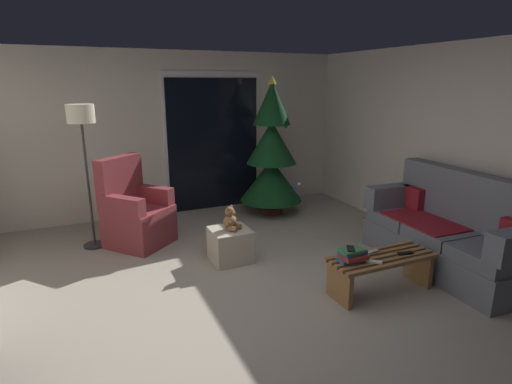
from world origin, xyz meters
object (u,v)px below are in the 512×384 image
Objects in this scene: remote_white at (374,262)px; remote_graphite at (363,254)px; remote_black at (405,253)px; armchair at (136,214)px; cell_phone at (351,249)px; coffee_table at (381,268)px; teddy_bear_chestnut at (231,220)px; couch at (449,234)px; ottoman at (230,245)px; remote_silver at (372,252)px; christmas_tree at (271,155)px; floor_lamp at (82,128)px; book_stack at (352,255)px.

remote_white is 1.00× the size of remote_graphite.
remote_black is 0.14× the size of armchair.
coffee_table is at bearing 28.31° from cell_phone.
armchair is at bearing 133.40° from teddy_bear_chestnut.
remote_black is (-0.82, -0.20, -0.01)m from couch.
couch is 0.85m from remote_black.
ottoman is (0.92, -0.98, -0.21)m from armchair.
remote_black is at bearing -40.14° from remote_white.
remote_silver is 0.36m from cell_phone.
coffee_table is at bearing -172.50° from couch.
remote_white is 2.87m from christmas_tree.
coffee_table is 7.05× the size of remote_white.
christmas_tree is (0.29, 2.80, 0.54)m from remote_white.
remote_graphite is at bearing -49.25° from armchair.
ottoman is (-1.11, 1.30, -0.06)m from coffee_table.
cell_phone is at bearing 92.61° from remote_black.
remote_graphite is at bearing 77.86° from remote_black.
floor_lamp is (-3.61, 2.27, 1.11)m from couch.
remote_silver is at bearing -47.56° from armchair.
floor_lamp is at bearing 142.22° from teddy_bear_chestnut.
couch is at bearing 4.86° from book_stack.
teddy_bear_chestnut is (-1.06, 1.20, 0.11)m from remote_silver.
remote_silver is 0.55× the size of teddy_bear_chestnut.
remote_white is 0.07× the size of christmas_tree.
floor_lamp is 2.24m from ottoman.
remote_silver reaches higher than coffee_table.
cell_phone is at bearing 73.58° from remote_graphite.
ottoman is 1.54× the size of teddy_bear_chestnut.
remote_silver and remote_white have the same top height.
couch reaches higher than teddy_bear_chestnut.
armchair reaches higher than book_stack.
cell_phone is (-1.43, -0.12, 0.12)m from couch.
cell_phone is (-0.33, -0.08, 0.12)m from remote_silver.
remote_graphite is 1.08× the size of cell_phone.
remote_silver is at bearing 70.27° from remote_black.
floor_lamp reaches higher than book_stack.
remote_silver is 0.35× the size of ottoman.
ottoman is at bearing 79.13° from remote_white.
couch is 4.48× the size of ottoman.
couch reaches higher than remote_silver.
floor_lamp reaches higher than remote_graphite.
remote_black is 1.00× the size of remote_graphite.
remote_white is at bearing -95.99° from christmas_tree.
remote_graphite is 1.53m from teddy_bear_chestnut.
teddy_bear_chestnut is (-1.21, -1.42, -0.43)m from christmas_tree.
teddy_bear_chestnut is at bearing 1.40° from remote_graphite.
couch is 7.15× the size of book_stack.
coffee_table is 7.05× the size of remote_black.
coffee_table is (-1.06, -0.14, -0.14)m from couch.
remote_graphite is 0.57× the size of book_stack.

